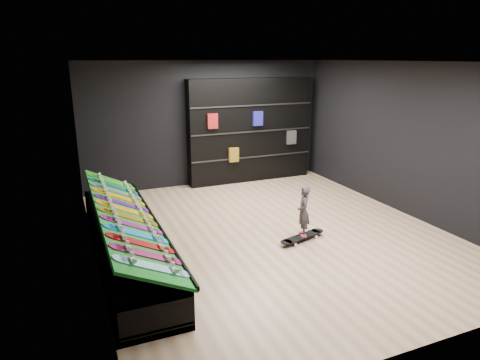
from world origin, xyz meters
name	(u,v)px	position (x,y,z in m)	size (l,w,h in m)	color
floor	(270,233)	(0.00, 0.00, 0.00)	(6.00, 7.00, 0.01)	tan
ceiling	(273,62)	(0.00, 0.00, 3.00)	(6.00, 7.00, 0.01)	white
wall_back	(206,124)	(0.00, 3.50, 1.50)	(6.00, 0.02, 3.00)	black
wall_front	(431,221)	(0.00, -3.50, 1.50)	(6.00, 0.02, 3.00)	black
wall_left	(88,169)	(-3.00, 0.00, 1.50)	(0.02, 7.00, 3.00)	black
wall_right	(406,139)	(3.00, 0.00, 1.50)	(0.02, 7.00, 3.00)	black
display_rack	(125,243)	(-2.55, 0.00, 0.25)	(0.90, 4.50, 0.50)	black
turf_ramp	(127,215)	(-2.50, 0.00, 0.71)	(1.00, 4.50, 0.04)	#10661B
back_shelving	(250,130)	(1.10, 3.32, 1.29)	(3.22, 0.38, 2.58)	black
floor_skateboard	(302,238)	(0.37, -0.53, 0.04)	(0.98, 0.22, 0.09)	black
child	(303,221)	(0.37, -0.53, 0.36)	(0.20, 0.14, 0.53)	black
display_board_0	(153,266)	(-2.49, -1.90, 0.74)	(0.98, 0.22, 0.09)	#0CB2E5
display_board_1	(147,254)	(-2.49, -1.55, 0.74)	(0.98, 0.22, 0.09)	#E5198C
display_board_2	(142,243)	(-2.49, -1.21, 0.74)	(0.98, 0.22, 0.09)	red
display_board_3	(137,234)	(-2.49, -0.86, 0.74)	(0.98, 0.22, 0.09)	blue
display_board_4	(133,225)	(-2.49, -0.52, 0.74)	(0.98, 0.22, 0.09)	#2626BF
display_board_5	(129,217)	(-2.49, -0.17, 0.74)	(0.98, 0.22, 0.09)	yellow
display_board_6	(126,210)	(-2.49, 0.17, 0.74)	(0.98, 0.22, 0.09)	orange
display_board_7	(122,203)	(-2.49, 0.52, 0.74)	(0.98, 0.22, 0.09)	purple
display_board_8	(120,197)	(-2.49, 0.86, 0.74)	(0.98, 0.22, 0.09)	yellow
display_board_9	(117,192)	(-2.49, 1.21, 0.74)	(0.98, 0.22, 0.09)	black
display_board_10	(114,186)	(-2.49, 1.55, 0.74)	(0.98, 0.22, 0.09)	#0C8C99
display_board_11	(112,182)	(-2.49, 1.90, 0.74)	(0.98, 0.22, 0.09)	green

